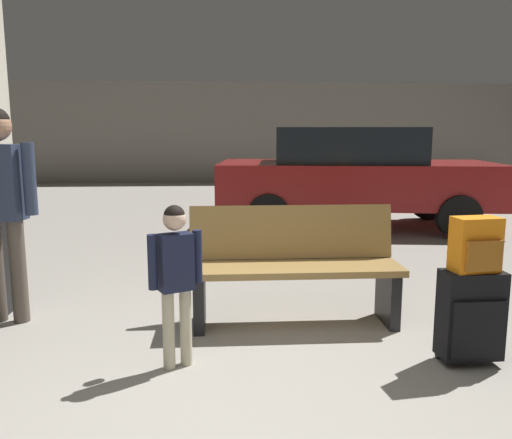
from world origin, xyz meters
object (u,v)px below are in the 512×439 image
at_px(bench, 294,266).
at_px(parked_car_near, 354,175).
at_px(backpack_bright, 476,245).
at_px(child, 175,269).
at_px(suitcase, 471,315).
at_px(adult, 1,192).

height_order(bench, parked_car_near, parked_car_near).
relative_size(backpack_bright, child, 0.33).
height_order(suitcase, child, child).
height_order(backpack_bright, adult, adult).
distance_m(backpack_bright, child, 1.85).
height_order(suitcase, adult, adult).
relative_size(adult, parked_car_near, 0.38).
bearing_deg(parked_car_near, child, -115.82).
relative_size(suitcase, parked_car_near, 0.14).
bearing_deg(bench, suitcase, -39.40).
relative_size(suitcase, adult, 0.37).
distance_m(child, adult, 1.67).
relative_size(bench, backpack_bright, 4.71).
distance_m(adult, parked_car_near, 5.31).
bearing_deg(suitcase, child, 177.49).
relative_size(backpack_bright, adult, 0.21).
distance_m(backpack_bright, adult, 3.36).
bearing_deg(suitcase, adult, 163.08).
bearing_deg(backpack_bright, adult, 163.07).
bearing_deg(backpack_bright, child, 177.48).
distance_m(backpack_bright, parked_car_near, 4.84).
height_order(suitcase, backpack_bright, backpack_bright).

